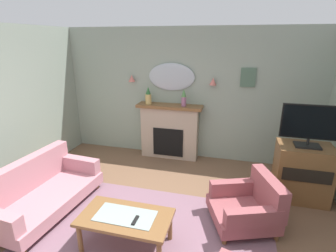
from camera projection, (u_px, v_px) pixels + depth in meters
wall_back at (188, 95)px, 5.42m from camera, size 6.24×0.10×2.69m
patterned_rug at (144, 244)px, 3.26m from camera, size 3.20×2.40×0.01m
fireplace at (170, 132)px, 5.54m from camera, size 1.36×0.36×1.16m
mantel_vase_centre at (148, 96)px, 5.39m from camera, size 0.13×0.13×0.36m
mantel_vase_right at (184, 97)px, 5.20m from camera, size 0.10×0.10×0.35m
wall_mirror at (171, 77)px, 5.31m from camera, size 0.96×0.06×0.56m
wall_sconce_left at (132, 78)px, 5.49m from camera, size 0.14×0.14×0.14m
wall_sconce_right at (213, 81)px, 5.07m from camera, size 0.14×0.14×0.14m
framed_picture at (248, 78)px, 4.94m from camera, size 0.28×0.03×0.36m
coffee_table at (126, 220)px, 3.12m from camera, size 1.10×0.60×0.45m
tv_remote at (135, 221)px, 3.01m from camera, size 0.04×0.16×0.02m
floral_couch at (39, 190)px, 3.85m from camera, size 0.99×1.77×0.76m
armchair_in_corner at (249, 205)px, 3.54m from camera, size 1.05×1.04×0.71m
tv_cabinet at (302, 172)px, 4.10m from camera, size 0.80×0.57×0.90m
tv_flatscreen at (311, 125)px, 3.83m from camera, size 0.84×0.24×0.65m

